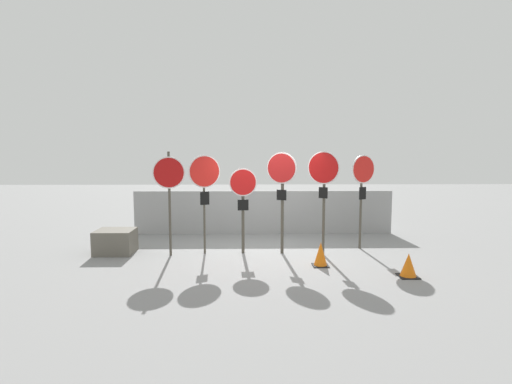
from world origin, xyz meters
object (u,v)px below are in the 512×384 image
object	(u,v)px
stop_sign_3	(282,182)
stop_sign_5	(363,180)
stop_sign_4	(324,179)
stop_sign_0	(169,181)
stop_sign_2	(243,194)
storage_crate	(115,242)
traffic_cone_1	(408,265)
stop_sign_1	(204,179)
traffic_cone_0	(321,254)

from	to	relation	value
stop_sign_3	stop_sign_5	size ratio (longest dim) A/B	1.03
stop_sign_4	stop_sign_0	bearing A→B (deg)	-150.59
stop_sign_2	storage_crate	world-z (taller)	stop_sign_2
stop_sign_3	traffic_cone_1	distance (m)	3.39
stop_sign_2	stop_sign_1	bearing A→B (deg)	177.44
traffic_cone_0	traffic_cone_1	bearing A→B (deg)	-26.03
stop_sign_4	traffic_cone_1	bearing A→B (deg)	-20.73
stop_sign_5	stop_sign_2	bearing A→B (deg)	161.90
stop_sign_1	stop_sign_4	distance (m)	2.84
stop_sign_4	stop_sign_3	bearing A→B (deg)	-160.29
stop_sign_1	traffic_cone_1	bearing A→B (deg)	-47.88
stop_sign_2	traffic_cone_1	world-z (taller)	stop_sign_2
storage_crate	traffic_cone_1	bearing A→B (deg)	-16.97
traffic_cone_1	storage_crate	size ratio (longest dim) A/B	0.53
stop_sign_1	stop_sign_2	xyz separation A→B (m)	(0.92, 0.02, -0.35)
stop_sign_3	traffic_cone_1	size ratio (longest dim) A/B	5.19
stop_sign_3	stop_sign_5	bearing A→B (deg)	37.11
stop_sign_0	stop_sign_1	bearing A→B (deg)	4.22
stop_sign_1	stop_sign_2	distance (m)	0.99
traffic_cone_0	storage_crate	distance (m)	4.98
stop_sign_0	stop_sign_4	world-z (taller)	stop_sign_4
traffic_cone_1	stop_sign_5	bearing A→B (deg)	97.37
stop_sign_3	storage_crate	world-z (taller)	stop_sign_3
stop_sign_0	traffic_cone_0	world-z (taller)	stop_sign_0
traffic_cone_0	traffic_cone_1	world-z (taller)	traffic_cone_0
stop_sign_2	storage_crate	xyz separation A→B (m)	(-3.14, 0.08, -1.19)
stop_sign_0	stop_sign_2	bearing A→B (deg)	-1.40
stop_sign_4	stop_sign_5	world-z (taller)	stop_sign_4
stop_sign_1	traffic_cone_0	size ratio (longest dim) A/B	4.52
stop_sign_1	stop_sign_5	size ratio (longest dim) A/B	1.00
stop_sign_5	traffic_cone_0	size ratio (longest dim) A/B	4.51
stop_sign_4	stop_sign_5	bearing A→B (deg)	58.48
traffic_cone_1	storage_crate	xyz separation A→B (m)	(-6.46, 1.97, 0.06)
stop_sign_0	stop_sign_5	bearing A→B (deg)	-0.39
stop_sign_2	stop_sign_3	distance (m)	0.98
stop_sign_4	storage_crate	distance (m)	5.29
stop_sign_5	traffic_cone_0	world-z (taller)	stop_sign_5
stop_sign_3	stop_sign_5	distance (m)	2.13
stop_sign_0	stop_sign_1	xyz separation A→B (m)	(0.82, 0.17, 0.02)
stop_sign_0	storage_crate	distance (m)	2.08
stop_sign_1	traffic_cone_0	xyz separation A→B (m)	(2.63, -1.08, -1.56)
stop_sign_2	traffic_cone_1	xyz separation A→B (m)	(3.32, -1.89, -1.24)
stop_sign_1	traffic_cone_0	world-z (taller)	stop_sign_1
stop_sign_2	stop_sign_5	bearing A→B (deg)	4.11
stop_sign_3	traffic_cone_0	world-z (taller)	stop_sign_3
traffic_cone_0	stop_sign_3	bearing A→B (deg)	125.69
storage_crate	stop_sign_5	bearing A→B (deg)	3.12
stop_sign_2	stop_sign_3	size ratio (longest dim) A/B	0.85
stop_sign_2	traffic_cone_0	xyz separation A→B (m)	(1.71, -1.10, -1.21)
stop_sign_1	traffic_cone_1	world-z (taller)	stop_sign_1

